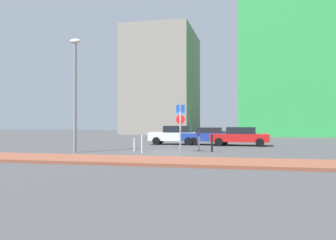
{
  "coord_description": "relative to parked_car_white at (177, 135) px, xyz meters",
  "views": [
    {
      "loc": [
        4.78,
        -20.9,
        1.82
      ],
      "look_at": [
        -0.46,
        1.96,
        2.0
      ],
      "focal_mm": 37.61,
      "sensor_mm": 36.0,
      "label": 1
    }
  ],
  "objects": [
    {
      "name": "ground_plane",
      "position": [
        1.1,
        -8.0,
        -0.8
      ],
      "size": [
        120.0,
        120.0,
        0.0
      ],
      "primitive_type": "plane",
      "color": "#424244"
    },
    {
      "name": "sidewalk_brick",
      "position": [
        1.1,
        -13.31,
        -0.73
      ],
      "size": [
        40.0,
        3.28,
        0.14
      ],
      "primitive_type": "cube",
      "color": "brown",
      "rests_on": "ground"
    },
    {
      "name": "parked_car_white",
      "position": [
        0.0,
        0.0,
        0.0
      ],
      "size": [
        4.67,
        2.22,
        1.56
      ],
      "color": "white",
      "rests_on": "ground"
    },
    {
      "name": "parked_car_blue",
      "position": [
        2.57,
        -0.02,
        -0.05
      ],
      "size": [
        4.2,
        1.98,
        1.43
      ],
      "color": "#1E389E",
      "rests_on": "ground"
    },
    {
      "name": "parked_car_red",
      "position": [
        5.2,
        -0.49,
        -0.04
      ],
      "size": [
        4.56,
        1.97,
        1.47
      ],
      "color": "red",
      "rests_on": "ground"
    },
    {
      "name": "parking_sign_post",
      "position": [
        1.78,
        -7.63,
        1.06
      ],
      "size": [
        0.59,
        0.18,
        2.95
      ],
      "color": "gray",
      "rests_on": "ground"
    },
    {
      "name": "parking_meter",
      "position": [
        2.85,
        -7.33,
        0.03
      ],
      "size": [
        0.18,
        0.14,
        1.28
      ],
      "color": "#4C4C51",
      "rests_on": "ground"
    },
    {
      "name": "street_lamp",
      "position": [
        -4.5,
        -9.19,
        3.3
      ],
      "size": [
        0.7,
        0.36,
        6.97
      ],
      "color": "gray",
      "rests_on": "ground"
    },
    {
      "name": "traffic_bollard_near",
      "position": [
        -1.23,
        -7.5,
        -0.38
      ],
      "size": [
        0.15,
        0.15,
        0.85
      ],
      "primitive_type": "cylinder",
      "color": "#B7B7BC",
      "rests_on": "ground"
    },
    {
      "name": "traffic_bollard_mid",
      "position": [
        -0.39,
        -8.58,
        -0.26
      ],
      "size": [
        0.14,
        0.14,
        1.08
      ],
      "primitive_type": "cylinder",
      "color": "#B7B7BC",
      "rests_on": "ground"
    },
    {
      "name": "traffic_bollard_far",
      "position": [
        2.68,
        -5.9,
        -0.27
      ],
      "size": [
        0.13,
        0.13,
        1.06
      ],
      "primitive_type": "cylinder",
      "color": "#B7B7BC",
      "rests_on": "ground"
    },
    {
      "name": "traffic_bollard_edge",
      "position": [
        3.65,
        -7.04,
        -0.25
      ],
      "size": [
        0.13,
        0.13,
        1.1
      ],
      "primitive_type": "cylinder",
      "color": "black",
      "rests_on": "ground"
    },
    {
      "name": "building_colorful_midrise",
      "position": [
        11.71,
        25.87,
        10.88
      ],
      "size": [
        14.35,
        16.06,
        23.36
      ],
      "primitive_type": "cube",
      "color": "green",
      "rests_on": "ground"
    },
    {
      "name": "building_under_construction",
      "position": [
        -8.59,
        30.21,
        7.93
      ],
      "size": [
        10.9,
        14.97,
        17.46
      ],
      "primitive_type": "cube",
      "color": "gray",
      "rests_on": "ground"
    }
  ]
}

